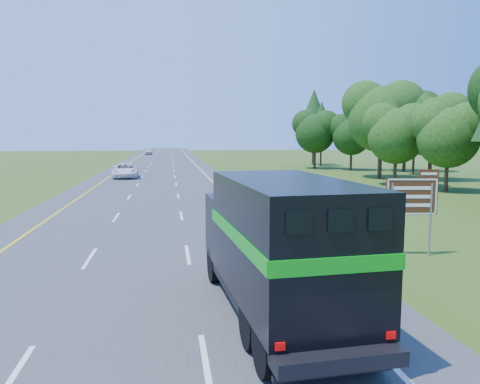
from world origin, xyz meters
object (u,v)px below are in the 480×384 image
(horse_truck, at_px, (278,243))
(far_car, at_px, (148,152))
(exit_sign, at_px, (413,200))
(white_suv, at_px, (126,170))

(horse_truck, height_order, far_car, horse_truck)
(exit_sign, bearing_deg, far_car, 106.52)
(far_car, relative_size, exit_sign, 1.33)
(horse_truck, distance_m, far_car, 109.01)
(white_suv, relative_size, exit_sign, 1.74)
(white_suv, xyz_separation_m, far_car, (-0.27, 66.98, -0.05))
(horse_truck, bearing_deg, far_car, 90.21)
(white_suv, bearing_deg, horse_truck, -82.89)
(exit_sign, bearing_deg, horse_truck, -131.75)
(horse_truck, xyz_separation_m, far_car, (-7.65, 108.74, -1.14))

